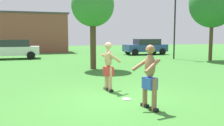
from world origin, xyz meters
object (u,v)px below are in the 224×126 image
(frisbee, at_px, (126,99))
(lamp_post, at_px, (175,15))
(player_with_cap, at_px, (150,74))
(car_white_far_end, at_px, (13,49))
(tree_left_field, at_px, (93,6))
(tree_near_building, at_px, (213,3))
(player_in_red, at_px, (108,65))
(car_blue_near_post, at_px, (146,46))

(frisbee, distance_m, lamp_post, 14.05)
(player_with_cap, relative_size, lamp_post, 0.29)
(car_white_far_end, bearing_deg, frisbee, -73.60)
(player_with_cap, relative_size, car_white_far_end, 0.39)
(frisbee, bearing_deg, tree_left_field, 85.18)
(tree_near_building, bearing_deg, player_in_red, -144.06)
(frisbee, relative_size, car_blue_near_post, 0.06)
(tree_near_building, bearing_deg, player_with_cap, -135.41)
(player_in_red, bearing_deg, player_with_cap, -80.02)
(player_in_red, relative_size, lamp_post, 0.29)
(player_with_cap, distance_m, tree_left_field, 8.38)
(car_blue_near_post, height_order, tree_left_field, tree_left_field)
(lamp_post, relative_size, tree_left_field, 1.22)
(player_with_cap, bearing_deg, car_white_far_end, 106.12)
(player_in_red, relative_size, car_blue_near_post, 0.39)
(car_blue_near_post, bearing_deg, tree_left_field, -129.98)
(car_white_far_end, bearing_deg, tree_near_building, -22.33)
(tree_left_field, bearing_deg, tree_near_building, 11.40)
(lamp_post, xyz_separation_m, tree_near_building, (2.00, -1.94, 0.74))
(player_with_cap, xyz_separation_m, player_in_red, (-0.41, 2.32, -0.03))
(lamp_post, distance_m, tree_near_building, 2.88)
(frisbee, xyz_separation_m, tree_near_building, (10.27, 8.83, 4.31))
(player_in_red, height_order, car_blue_near_post, player_in_red)
(player_with_cap, distance_m, player_in_red, 2.36)
(car_white_far_end, bearing_deg, player_in_red, -72.87)
(player_in_red, xyz_separation_m, lamp_post, (8.46, 9.52, 2.69))
(frisbee, distance_m, car_white_far_end, 15.50)
(player_in_red, relative_size, tree_left_field, 0.35)
(frisbee, relative_size, lamp_post, 0.04)
(tree_near_building, bearing_deg, lamp_post, 135.79)
(frisbee, bearing_deg, player_with_cap, -77.99)
(frisbee, relative_size, tree_near_building, 0.04)
(car_blue_near_post, relative_size, tree_left_field, 0.91)
(player_in_red, bearing_deg, tree_left_field, 82.28)
(car_blue_near_post, bearing_deg, tree_near_building, -73.02)
(player_with_cap, xyz_separation_m, tree_left_field, (0.35, 7.95, 2.63))
(player_with_cap, xyz_separation_m, car_blue_near_post, (7.89, 16.94, -0.10))
(car_white_far_end, relative_size, tree_near_building, 0.71)
(frisbee, xyz_separation_m, lamp_post, (8.27, 10.78, 3.57))
(player_in_red, distance_m, tree_left_field, 6.27)
(frisbee, xyz_separation_m, car_white_far_end, (-4.37, 14.85, 0.81))
(tree_left_field, bearing_deg, lamp_post, 26.86)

